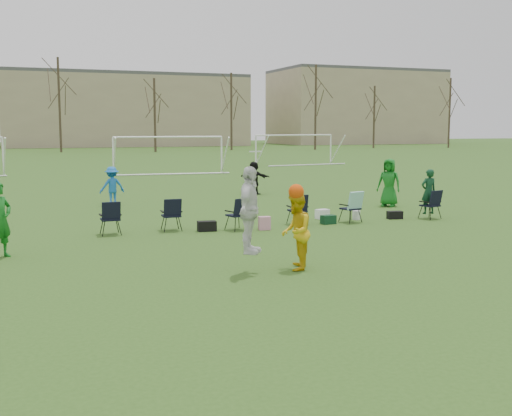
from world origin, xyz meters
name	(u,v)px	position (x,y,z in m)	size (l,w,h in m)	color
ground	(359,290)	(0.00, 0.00, 0.00)	(260.00, 260.00, 0.00)	#2E5119
fielder_green_near	(0,220)	(-6.30, 5.71, 0.90)	(0.66, 0.43, 1.80)	#136B1C
fielder_blue	(112,186)	(-2.31, 15.07, 0.76)	(0.98, 0.56, 1.52)	blue
fielder_green_far	(389,183)	(7.66, 10.92, 0.93)	(0.90, 0.59, 1.85)	#12681A
fielder_black	(254,178)	(4.38, 16.96, 0.76)	(1.40, 0.45, 1.51)	black
center_contest	(273,220)	(-0.90, 2.04, 1.11)	(2.03, 1.13, 2.58)	white
sideline_setup	(294,209)	(2.23, 7.83, 0.50)	(11.17, 1.77, 1.66)	#0F3920
goal_mid	(169,144)	(4.00, 32.00, 1.92)	(7.40, 0.63, 2.46)	white
goal_right	(295,141)	(16.00, 38.00, 1.92)	(7.35, 1.14, 2.46)	white
tree_line	(63,110)	(0.24, 69.85, 5.09)	(110.28, 3.28, 11.40)	#382B21
building_row	(92,109)	(6.73, 96.00, 5.99)	(126.00, 16.00, 13.00)	tan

